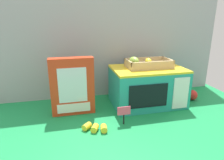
{
  "coord_description": "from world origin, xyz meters",
  "views": [
    {
      "loc": [
        -0.28,
        -1.12,
        0.54
      ],
      "look_at": [
        -0.02,
        -0.02,
        0.18
      ],
      "focal_mm": 32.17,
      "sensor_mm": 36.0,
      "label": 1
    }
  ],
  "objects_px": {
    "toy_microwave": "(147,86)",
    "loose_toy_apple": "(192,95)",
    "price_sign": "(124,113)",
    "food_groups_crate": "(147,64)",
    "cookie_set_box": "(73,87)",
    "loose_toy_banana": "(95,128)"
  },
  "relations": [
    {
      "from": "cookie_set_box",
      "to": "loose_toy_apple",
      "type": "bearing_deg",
      "value": 1.08
    },
    {
      "from": "toy_microwave",
      "to": "loose_toy_apple",
      "type": "height_order",
      "value": "toy_microwave"
    },
    {
      "from": "toy_microwave",
      "to": "loose_toy_banana",
      "type": "height_order",
      "value": "toy_microwave"
    },
    {
      "from": "cookie_set_box",
      "to": "loose_toy_banana",
      "type": "distance_m",
      "value": 0.28
    },
    {
      "from": "toy_microwave",
      "to": "price_sign",
      "type": "xyz_separation_m",
      "value": [
        -0.22,
        -0.22,
        -0.05
      ]
    },
    {
      "from": "toy_microwave",
      "to": "cookie_set_box",
      "type": "xyz_separation_m",
      "value": [
        -0.46,
        -0.03,
        0.04
      ]
    },
    {
      "from": "toy_microwave",
      "to": "loose_toy_banana",
      "type": "xyz_separation_m",
      "value": [
        -0.37,
        -0.25,
        -0.1
      ]
    },
    {
      "from": "toy_microwave",
      "to": "cookie_set_box",
      "type": "relative_size",
      "value": 1.34
    },
    {
      "from": "cookie_set_box",
      "to": "loose_toy_banana",
      "type": "relative_size",
      "value": 2.63
    },
    {
      "from": "loose_toy_banana",
      "to": "price_sign",
      "type": "bearing_deg",
      "value": 9.8
    },
    {
      "from": "cookie_set_box",
      "to": "price_sign",
      "type": "distance_m",
      "value": 0.33
    },
    {
      "from": "food_groups_crate",
      "to": "loose_toy_banana",
      "type": "bearing_deg",
      "value": -144.79
    },
    {
      "from": "food_groups_crate",
      "to": "price_sign",
      "type": "distance_m",
      "value": 0.37
    },
    {
      "from": "price_sign",
      "to": "loose_toy_apple",
      "type": "relative_size",
      "value": 1.45
    },
    {
      "from": "price_sign",
      "to": "loose_toy_apple",
      "type": "bearing_deg",
      "value": 20.84
    },
    {
      "from": "price_sign",
      "to": "loose_toy_banana",
      "type": "bearing_deg",
      "value": -170.2
    },
    {
      "from": "price_sign",
      "to": "loose_toy_banana",
      "type": "distance_m",
      "value": 0.17
    },
    {
      "from": "food_groups_crate",
      "to": "toy_microwave",
      "type": "bearing_deg",
      "value": -71.07
    },
    {
      "from": "price_sign",
      "to": "food_groups_crate",
      "type": "bearing_deg",
      "value": 47.52
    },
    {
      "from": "cookie_set_box",
      "to": "food_groups_crate",
      "type": "bearing_deg",
      "value": 5.21
    },
    {
      "from": "loose_toy_apple",
      "to": "loose_toy_banana",
      "type": "bearing_deg",
      "value": -161.51
    },
    {
      "from": "cookie_set_box",
      "to": "loose_toy_apple",
      "type": "relative_size",
      "value": 4.77
    }
  ]
}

